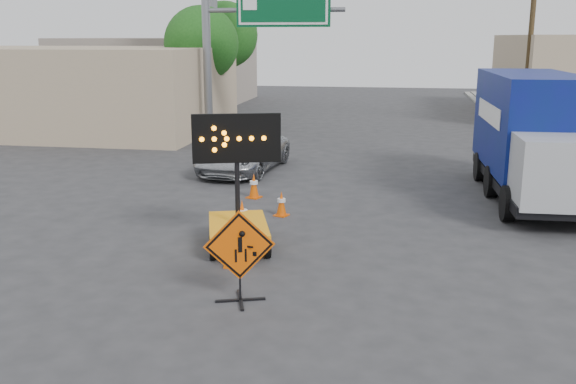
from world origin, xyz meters
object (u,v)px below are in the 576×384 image
(construction_sign, at_px, (240,254))
(box_truck, at_px, (533,144))
(pickup_truck, at_px, (243,152))
(arrow_board, at_px, (238,219))

(construction_sign, xyz_separation_m, box_truck, (6.34, 8.58, 0.72))
(construction_sign, height_order, box_truck, box_truck)
(construction_sign, xyz_separation_m, pickup_truck, (-2.62, 10.90, -0.22))
(construction_sign, bearing_deg, arrow_board, 86.59)
(construction_sign, bearing_deg, box_truck, 35.23)
(pickup_truck, height_order, box_truck, box_truck)
(box_truck, bearing_deg, construction_sign, -128.35)
(arrow_board, relative_size, box_truck, 0.40)
(arrow_board, relative_size, pickup_truck, 0.63)
(arrow_board, bearing_deg, pickup_truck, 85.84)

